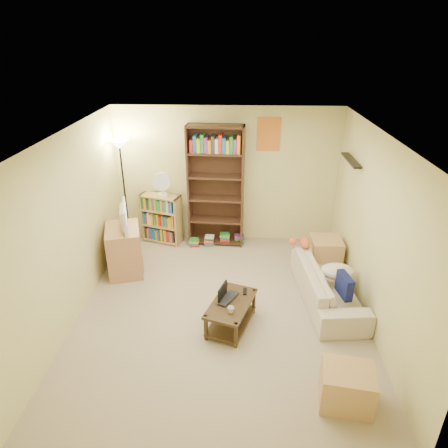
# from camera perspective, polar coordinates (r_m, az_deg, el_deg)

# --- Properties ---
(room) EXTENTS (4.50, 4.54, 2.52)m
(room) POSITION_cam_1_polar(r_m,az_deg,el_deg) (5.07, -0.38, 2.76)
(room) COLOR tan
(room) RESTS_ON ground
(sofa) EXTENTS (1.95, 1.06, 0.53)m
(sofa) POSITION_cam_1_polar(r_m,az_deg,el_deg) (6.11, 14.59, -8.32)
(sofa) COLOR beige
(sofa) RESTS_ON ground
(navy_pillow) EXTENTS (0.17, 0.36, 0.31)m
(navy_pillow) POSITION_cam_1_polar(r_m,az_deg,el_deg) (5.70, 16.83, -8.39)
(navy_pillow) COLOR #121851
(navy_pillow) RESTS_ON sofa
(cream_blanket) EXTENTS (0.49, 0.35, 0.21)m
(cream_blanket) POSITION_cam_1_polar(r_m,az_deg,el_deg) (6.09, 15.85, -6.52)
(cream_blanket) COLOR silver
(cream_blanket) RESTS_ON sofa
(tabby_cat) EXTENTS (0.42, 0.18, 0.14)m
(tabby_cat) POSITION_cam_1_polar(r_m,az_deg,el_deg) (6.45, 11.17, -2.55)
(tabby_cat) COLOR #DF602F
(tabby_cat) RESTS_ON sofa
(coffee_table) EXTENTS (0.73, 0.97, 0.38)m
(coffee_table) POSITION_cam_1_polar(r_m,az_deg,el_deg) (5.45, 1.01, -12.32)
(coffee_table) COLOR #3B2A16
(coffee_table) RESTS_ON ground
(laptop) EXTENTS (0.57, 0.55, 0.03)m
(laptop) POSITION_cam_1_polar(r_m,az_deg,el_deg) (5.39, 1.04, -10.74)
(laptop) COLOR black
(laptop) RESTS_ON coffee_table
(laptop_screen) EXTENTS (0.10, 0.27, 0.19)m
(laptop_screen) POSITION_cam_1_polar(r_m,az_deg,el_deg) (5.37, -0.21, -9.60)
(laptop_screen) COLOR white
(laptop_screen) RESTS_ON laptop
(mug) EXTENTS (0.13, 0.13, 0.08)m
(mug) POSITION_cam_1_polar(r_m,az_deg,el_deg) (5.17, 0.98, -12.17)
(mug) COLOR silver
(mug) RESTS_ON coffee_table
(tv_remote) EXTENTS (0.05, 0.15, 0.02)m
(tv_remote) POSITION_cam_1_polar(r_m,az_deg,el_deg) (5.55, 3.00, -9.61)
(tv_remote) COLOR black
(tv_remote) RESTS_ON coffee_table
(tv_stand) EXTENTS (0.70, 0.85, 0.79)m
(tv_stand) POSITION_cam_1_polar(r_m,az_deg,el_deg) (6.73, -14.04, -3.63)
(tv_stand) COLOR #AF7F55
(tv_stand) RESTS_ON ground
(television) EXTENTS (0.75, 0.45, 0.40)m
(television) POSITION_cam_1_polar(r_m,az_deg,el_deg) (6.47, -14.59, 0.99)
(television) COLOR black
(television) RESTS_ON tv_stand
(tall_bookshelf) EXTENTS (1.01, 0.39, 2.21)m
(tall_bookshelf) POSITION_cam_1_polar(r_m,az_deg,el_deg) (7.13, -1.18, 5.71)
(tall_bookshelf) COLOR #48251B
(tall_bookshelf) RESTS_ON ground
(short_bookshelf) EXTENTS (0.78, 0.50, 0.94)m
(short_bookshelf) POSITION_cam_1_polar(r_m,az_deg,el_deg) (7.54, -8.89, 0.77)
(short_bookshelf) COLOR tan
(short_bookshelf) RESTS_ON ground
(desk_fan) EXTENTS (0.33, 0.19, 0.45)m
(desk_fan) POSITION_cam_1_polar(r_m,az_deg,el_deg) (7.22, -8.92, 5.68)
(desk_fan) COLOR white
(desk_fan) RESTS_ON short_bookshelf
(floor_lamp) EXTENTS (0.34, 0.34, 1.99)m
(floor_lamp) POSITION_cam_1_polar(r_m,az_deg,el_deg) (7.13, -14.45, 8.42)
(floor_lamp) COLOR black
(floor_lamp) RESTS_ON ground
(side_table) EXTENTS (0.49, 0.49, 0.56)m
(side_table) POSITION_cam_1_polar(r_m,az_deg,el_deg) (6.85, 14.25, -4.19)
(side_table) COLOR tan
(side_table) RESTS_ON ground
(end_cabinet) EXTENTS (0.60, 0.53, 0.45)m
(end_cabinet) POSITION_cam_1_polar(r_m,az_deg,el_deg) (4.72, 17.12, -21.37)
(end_cabinet) COLOR tan
(end_cabinet) RESTS_ON ground
(book_stacks) EXTENTS (1.03, 0.30, 0.22)m
(book_stacks) POSITION_cam_1_polar(r_m,az_deg,el_deg) (7.49, -0.89, -2.27)
(book_stacks) COLOR red
(book_stacks) RESTS_ON ground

